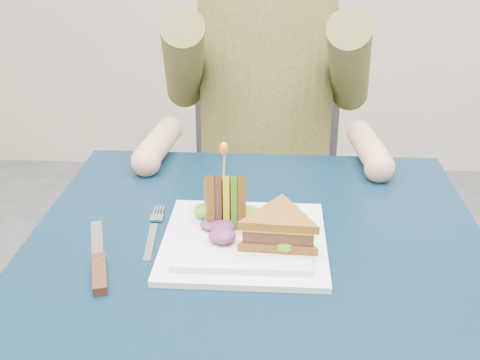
# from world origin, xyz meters

# --- Properties ---
(table) EXTENTS (0.75, 0.75, 0.73)m
(table) POSITION_xyz_m (0.00, 0.00, 0.65)
(table) COLOR black
(table) RESTS_ON ground
(chair) EXTENTS (0.42, 0.40, 0.93)m
(chair) POSITION_xyz_m (0.00, 0.74, 0.54)
(chair) COLOR #47474C
(chair) RESTS_ON ground
(diner) EXTENTS (0.54, 0.59, 0.74)m
(diner) POSITION_xyz_m (-0.00, 0.63, 0.91)
(diner) COLOR brown
(diner) RESTS_ON chair
(plate) EXTENTS (0.26, 0.26, 0.02)m
(plate) POSITION_xyz_m (-0.02, -0.01, 0.74)
(plate) COLOR white
(plate) RESTS_ON table
(sandwich_flat) EXTENTS (0.15, 0.15, 0.05)m
(sandwich_flat) POSITION_xyz_m (0.04, -0.03, 0.78)
(sandwich_flat) COLOR brown
(sandwich_flat) RESTS_ON plate
(sandwich_upright) EXTENTS (0.09, 0.14, 0.14)m
(sandwich_upright) POSITION_xyz_m (-0.05, 0.04, 0.78)
(sandwich_upright) COLOR brown
(sandwich_upright) RESTS_ON plate
(fork) EXTENTS (0.03, 0.18, 0.01)m
(fork) POSITION_xyz_m (-0.17, 0.01, 0.73)
(fork) COLOR silver
(fork) RESTS_ON table
(knife) EXTENTS (0.08, 0.22, 0.02)m
(knife) POSITION_xyz_m (-0.23, -0.10, 0.74)
(knife) COLOR silver
(knife) RESTS_ON table
(toothpick) EXTENTS (0.01, 0.01, 0.06)m
(toothpick) POSITION_xyz_m (-0.05, 0.04, 0.85)
(toothpick) COLOR tan
(toothpick) RESTS_ON sandwich_upright
(toothpick_frill) EXTENTS (0.01, 0.01, 0.02)m
(toothpick_frill) POSITION_xyz_m (-0.05, 0.04, 0.88)
(toothpick_frill) COLOR orange
(toothpick_frill) RESTS_ON sandwich_upright
(lettuce_spill) EXTENTS (0.15, 0.13, 0.02)m
(lettuce_spill) POSITION_xyz_m (-0.01, 0.00, 0.76)
(lettuce_spill) COLOR #337A14
(lettuce_spill) RESTS_ON plate
(onion_ring) EXTENTS (0.04, 0.04, 0.02)m
(onion_ring) POSITION_xyz_m (-0.00, -0.00, 0.77)
(onion_ring) COLOR #9E4C7A
(onion_ring) RESTS_ON plate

